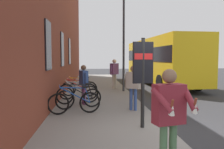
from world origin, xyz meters
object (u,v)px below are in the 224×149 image
at_px(bicycle_far_end, 78,94).
at_px(bicycle_nearest_sign, 78,91).
at_px(pedestrian_near_bus, 84,80).
at_px(tourist_with_hotdogs, 170,111).
at_px(bicycle_end_of_row, 80,88).
at_px(street_lamp, 124,31).
at_px(bicycle_by_door, 75,102).
at_px(pedestrian_crossing_street, 133,83).
at_px(bicycle_under_window, 79,98).
at_px(pedestrian_by_facade, 114,71).
at_px(transit_info_sign, 143,68).
at_px(city_bus, 160,59).

bearing_deg(bicycle_far_end, bicycle_nearest_sign, 2.60).
xyz_separation_m(pedestrian_near_bus, tourist_with_hotdogs, (-5.75, -1.55, 0.08)).
height_order(bicycle_nearest_sign, bicycle_end_of_row, same).
bearing_deg(street_lamp, bicycle_by_door, 155.05).
xyz_separation_m(bicycle_nearest_sign, pedestrian_crossing_street, (-2.26, -2.08, 0.59)).
bearing_deg(bicycle_under_window, tourist_with_hotdogs, -161.35).
bearing_deg(bicycle_by_door, bicycle_nearest_sign, 0.66).
height_order(bicycle_far_end, pedestrian_by_facade, pedestrian_by_facade).
height_order(pedestrian_near_bus, tourist_with_hotdogs, tourist_with_hotdogs).
bearing_deg(bicycle_nearest_sign, pedestrian_crossing_street, -137.27).
relative_size(bicycle_nearest_sign, transit_info_sign, 0.74).
relative_size(bicycle_far_end, city_bus, 0.16).
height_order(bicycle_under_window, street_lamp, street_lamp).
distance_m(pedestrian_near_bus, tourist_with_hotdogs, 5.95).
xyz_separation_m(transit_info_sign, city_bus, (10.65, -3.71, 0.20)).
bearing_deg(bicycle_under_window, street_lamp, -27.89).
relative_size(bicycle_by_door, bicycle_under_window, 1.04).
height_order(bicycle_far_end, street_lamp, street_lamp).
distance_m(bicycle_nearest_sign, city_bus, 8.64).
distance_m(pedestrian_by_facade, street_lamp, 2.55).
distance_m(bicycle_end_of_row, street_lamp, 4.06).
relative_size(bicycle_end_of_row, city_bus, 0.17).
distance_m(bicycle_nearest_sign, pedestrian_near_bus, 1.25).
xyz_separation_m(bicycle_by_door, bicycle_under_window, (0.82, -0.11, -0.00)).
height_order(bicycle_by_door, bicycle_end_of_row, same).
bearing_deg(street_lamp, pedestrian_crossing_street, 176.38).
xyz_separation_m(bicycle_nearest_sign, street_lamp, (2.44, -2.38, 2.95)).
height_order(bicycle_under_window, pedestrian_near_bus, pedestrian_near_bus).
bearing_deg(bicycle_far_end, bicycle_by_door, 179.69).
relative_size(bicycle_nearest_sign, pedestrian_by_facade, 0.99).
distance_m(bicycle_under_window, city_bus, 9.96).
bearing_deg(bicycle_end_of_row, tourist_with_hotdogs, -166.78).
distance_m(city_bus, pedestrian_near_bus, 9.22).
distance_m(bicycle_by_door, transit_info_sign, 2.84).
distance_m(bicycle_by_door, pedestrian_near_bus, 1.67).
bearing_deg(pedestrian_crossing_street, pedestrian_near_bus, 56.61).
bearing_deg(pedestrian_near_bus, pedestrian_crossing_street, -123.39).
xyz_separation_m(bicycle_by_door, pedestrian_crossing_street, (0.35, -2.05, 0.59)).
height_order(bicycle_end_of_row, pedestrian_by_facade, pedestrian_by_facade).
relative_size(transit_info_sign, pedestrian_crossing_street, 1.50).
xyz_separation_m(bicycle_far_end, street_lamp, (3.31, -2.34, 2.95)).
distance_m(bicycle_far_end, bicycle_nearest_sign, 0.87).
bearing_deg(transit_info_sign, street_lamp, -3.49).
bearing_deg(pedestrian_by_facade, pedestrian_near_bus, 160.03).
xyz_separation_m(transit_info_sign, tourist_with_hotdogs, (-2.52, 0.14, -0.54)).
bearing_deg(pedestrian_crossing_street, pedestrian_by_facade, 1.14).
bearing_deg(pedestrian_near_bus, bicycle_under_window, 169.05).
relative_size(bicycle_nearest_sign, pedestrian_crossing_street, 1.11).
relative_size(pedestrian_crossing_street, street_lamp, 0.28).
distance_m(pedestrian_near_bus, pedestrian_crossing_street, 2.16).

